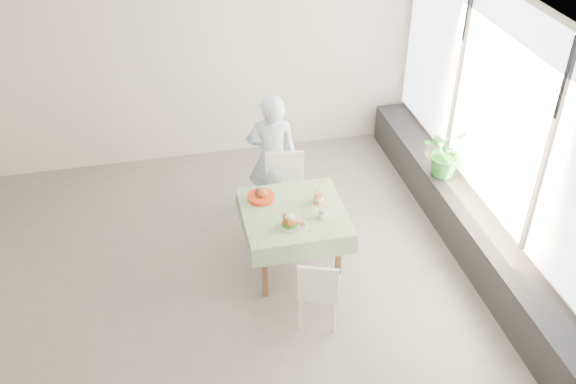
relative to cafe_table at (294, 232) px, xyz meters
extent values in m
plane|color=#5E5B59|center=(-0.85, 0.05, -0.46)|extent=(6.00, 6.00, 0.00)
plane|color=white|center=(-0.85, 0.05, 2.34)|extent=(6.00, 6.00, 0.00)
cube|color=beige|center=(-0.85, 2.55, 0.94)|extent=(6.00, 0.02, 2.80)
cube|color=beige|center=(-0.85, -2.45, 0.94)|extent=(6.00, 0.02, 2.80)
cube|color=beige|center=(2.15, 0.05, 0.94)|extent=(0.02, 5.00, 2.80)
cube|color=#D1E0F9|center=(2.12, 0.05, 1.19)|extent=(0.01, 4.80, 2.18)
cube|color=black|center=(1.95, 0.05, -0.21)|extent=(0.40, 4.80, 0.50)
cube|color=brown|center=(0.00, 0.00, 0.25)|extent=(0.91, 0.91, 0.04)
cube|color=beige|center=(0.00, 0.00, 0.28)|extent=(1.05, 1.05, 0.01)
cube|color=white|center=(0.06, 0.65, 0.01)|extent=(0.50, 0.50, 0.04)
cube|color=white|center=(0.09, 0.84, 0.25)|extent=(0.44, 0.10, 0.44)
cube|color=white|center=(0.06, -0.80, -0.06)|extent=(0.48, 0.48, 0.04)
cube|color=white|center=(0.00, -0.96, 0.15)|extent=(0.37, 0.16, 0.38)
imported|color=#93C3EB|center=(-0.03, 0.97, 0.33)|extent=(0.64, 0.49, 1.58)
cylinder|color=white|center=(-0.07, -0.24, 0.29)|extent=(0.29, 0.29, 0.02)
cylinder|color=#1E5415|center=(-0.10, -0.24, 0.30)|extent=(0.16, 0.16, 0.02)
ellipsoid|color=#9B4F25|center=(-0.10, -0.24, 0.35)|extent=(0.14, 0.12, 0.11)
ellipsoid|color=white|center=(-0.10, -0.24, 0.40)|extent=(0.10, 0.09, 0.07)
cylinder|color=maroon|center=(0.02, -0.25, 0.31)|extent=(0.05, 0.05, 0.03)
cylinder|color=white|center=(0.28, 0.08, 0.35)|extent=(0.10, 0.10, 0.14)
cylinder|color=orange|center=(0.28, 0.08, 0.34)|extent=(0.09, 0.09, 0.10)
cylinder|color=white|center=(0.28, 0.08, 0.43)|extent=(0.11, 0.11, 0.01)
cylinder|color=yellow|center=(0.28, 0.08, 0.48)|extent=(0.01, 0.04, 0.20)
cylinder|color=white|center=(0.26, -0.17, 0.35)|extent=(0.09, 0.09, 0.14)
cylinder|color=#EFF1CA|center=(0.26, -0.17, 0.33)|extent=(0.08, 0.08, 0.10)
cylinder|color=white|center=(0.26, -0.17, 0.42)|extent=(0.10, 0.10, 0.01)
cylinder|color=yellow|center=(0.27, -0.17, 0.47)|extent=(0.01, 0.03, 0.19)
cylinder|color=#B43412|center=(-0.29, 0.28, 0.30)|extent=(0.29, 0.29, 0.04)
cylinder|color=white|center=(-0.29, 0.28, 0.32)|extent=(0.24, 0.24, 0.02)
ellipsoid|color=#9B4F25|center=(-0.29, 0.28, 0.36)|extent=(0.13, 0.12, 0.11)
imported|color=#2C8430|center=(1.95, 0.66, 0.34)|extent=(0.71, 0.69, 0.60)
camera|label=1|loc=(-1.20, -5.09, 4.17)|focal=40.00mm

